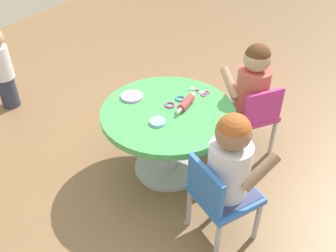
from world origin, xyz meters
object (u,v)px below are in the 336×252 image
seated_child_right (253,82)px  rolling_pin (186,103)px  seated_child_left (231,159)px  child_chair_right (252,114)px  craft_table (168,127)px  toddler_standing (1,66)px  child_chair_left (220,195)px  craft_scissors (202,92)px

seated_child_right → rolling_pin: size_ratio=2.21×
seated_child_left → rolling_pin: seated_child_left is taller
child_chair_right → rolling_pin: bearing=140.3°
craft_table → rolling_pin: 0.19m
toddler_standing → child_chair_left: bearing=-97.3°
toddler_standing → craft_scissors: bearing=-78.3°
toddler_standing → rolling_pin: toddler_standing is taller
craft_table → seated_child_left: seated_child_left is taller
seated_child_left → craft_scissors: bearing=39.1°
child_chair_left → child_chair_right: 0.77m
child_chair_right → seated_child_right: (0.02, 0.03, 0.23)m
child_chair_left → craft_scissors: size_ratio=3.91×
craft_scissors → seated_child_left: bearing=-140.9°
craft_scissors → toddler_standing: bearing=101.7°
seated_child_right → child_chair_right: bearing=-125.7°
child_chair_left → rolling_pin: bearing=47.5°
child_chair_left → child_chair_right: same height
child_chair_left → toddler_standing: bearing=82.7°
seated_child_left → craft_scissors: seated_child_left is taller
child_chair_left → craft_scissors: child_chair_left is taller
seated_child_right → toddler_standing: seated_child_right is taller
seated_child_right → craft_scissors: bearing=127.4°
craft_table → seated_child_right: seated_child_right is taller
child_chair_right → rolling_pin: child_chair_right is taller
craft_table → seated_child_left: 0.61m
child_chair_right → craft_scissors: 0.38m
child_chair_left → seated_child_left: (0.04, -0.02, 0.23)m
rolling_pin → craft_scissors: (0.18, -0.01, -0.02)m
craft_table → child_chair_left: (-0.30, -0.50, -0.04)m
craft_table → seated_child_right: 0.61m
seated_child_left → toddler_standing: bearing=83.8°
toddler_standing → craft_scissors: (0.33, -1.58, 0.11)m
child_chair_right → rolling_pin: 0.50m
craft_table → rolling_pin: size_ratio=3.50×
rolling_pin → craft_scissors: 0.19m
toddler_standing → rolling_pin: 1.58m
craft_table → child_chair_right: (0.45, -0.37, -0.04)m
child_chair_left → rolling_pin: child_chair_left is taller
child_chair_right → rolling_pin: size_ratio=2.32×
child_chair_left → toddler_standing: (0.25, 2.00, 0.05)m
seated_child_right → rolling_pin: (-0.38, 0.27, -0.04)m
child_chair_left → craft_scissors: 0.74m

